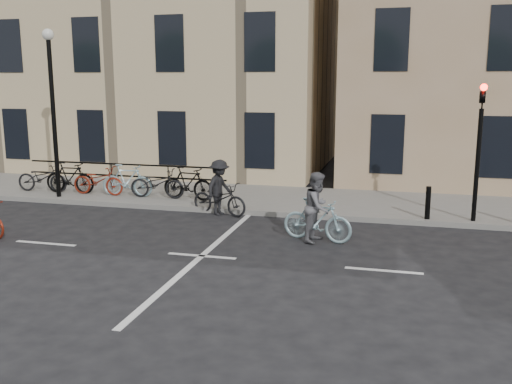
% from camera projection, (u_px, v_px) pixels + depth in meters
% --- Properties ---
extents(ground, '(120.00, 120.00, 0.00)m').
position_uv_depth(ground, '(202.00, 256.00, 12.80)').
color(ground, black).
rests_on(ground, ground).
extents(sidewalk, '(46.00, 4.00, 0.15)m').
position_uv_depth(sidewalk, '(151.00, 193.00, 19.46)').
color(sidewalk, slate).
rests_on(sidewalk, ground).
extents(building_west, '(20.00, 10.00, 10.00)m').
position_uv_depth(building_west, '(111.00, 51.00, 26.34)').
color(building_west, tan).
rests_on(building_west, sidewalk).
extents(traffic_light, '(0.18, 0.30, 3.90)m').
position_uv_depth(traffic_light, '(480.00, 136.00, 14.93)').
color(traffic_light, black).
rests_on(traffic_light, sidewalk).
extents(lamp_post, '(0.36, 0.36, 5.28)m').
position_uv_depth(lamp_post, '(52.00, 92.00, 17.89)').
color(lamp_post, black).
rests_on(lamp_post, sidewalk).
extents(bollard_east, '(0.14, 0.14, 0.90)m').
position_uv_depth(bollard_east, '(428.00, 203.00, 15.50)').
color(bollard_east, black).
rests_on(bollard_east, sidewalk).
extents(parked_bikes, '(7.25, 1.23, 1.05)m').
position_uv_depth(parked_bikes, '(112.00, 180.00, 18.66)').
color(parked_bikes, black).
rests_on(parked_bikes, sidewalk).
extents(cyclist_grey, '(1.84, 0.96, 1.72)m').
position_uv_depth(cyclist_grey, '(317.00, 213.00, 13.86)').
color(cyclist_grey, '#97BCC6').
rests_on(cyclist_grey, ground).
extents(cyclist_dark, '(1.93, 1.18, 1.62)m').
position_uv_depth(cyclist_dark, '(219.00, 193.00, 16.59)').
color(cyclist_dark, black).
rests_on(cyclist_dark, ground).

